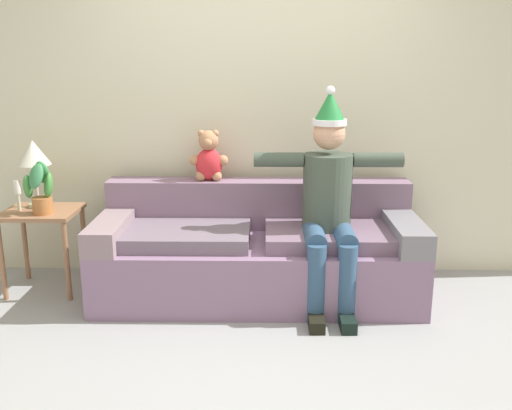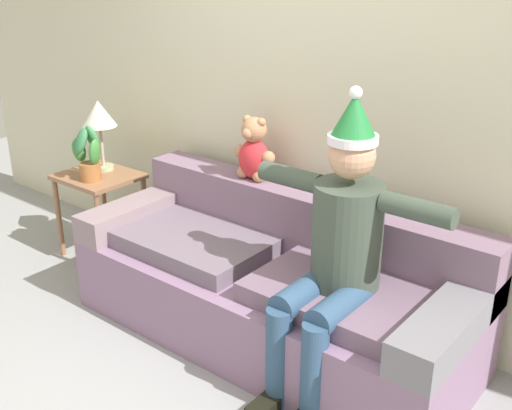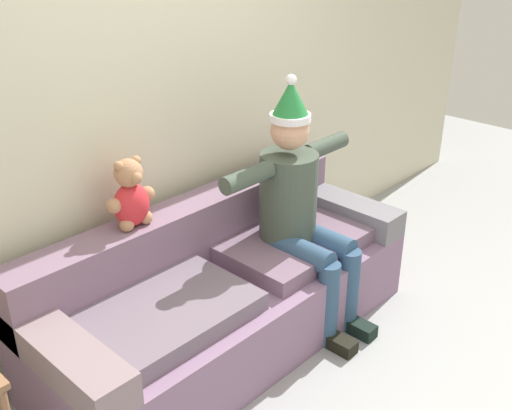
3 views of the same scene
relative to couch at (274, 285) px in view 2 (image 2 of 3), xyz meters
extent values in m
cube|color=beige|center=(0.00, 0.53, 1.03)|extent=(7.00, 0.10, 2.70)
cube|color=gray|center=(0.00, -0.05, -0.10)|extent=(2.28, 0.90, 0.43)
cube|color=slate|center=(0.00, 0.28, 0.29)|extent=(2.28, 0.24, 0.36)
cube|color=gray|center=(-1.03, -0.05, 0.20)|extent=(0.22, 0.90, 0.17)
cube|color=slate|center=(1.03, -0.05, 0.20)|extent=(0.22, 0.90, 0.17)
cube|color=slate|center=(-0.51, -0.10, 0.16)|extent=(0.91, 0.63, 0.10)
cube|color=slate|center=(0.51, -0.10, 0.16)|extent=(0.91, 0.63, 0.10)
cylinder|color=#404C40|center=(0.48, -0.07, 0.47)|extent=(0.34, 0.34, 0.52)
sphere|color=tan|center=(0.48, -0.07, 0.87)|extent=(0.22, 0.22, 0.22)
cylinder|color=white|center=(0.48, -0.07, 0.95)|extent=(0.23, 0.23, 0.04)
cone|color=#217836|center=(0.48, -0.07, 1.06)|extent=(0.21, 0.21, 0.20)
sphere|color=white|center=(0.48, -0.07, 1.16)|extent=(0.06, 0.06, 0.06)
cylinder|color=#314F70|center=(0.38, -0.27, 0.21)|extent=(0.14, 0.40, 0.14)
cylinder|color=#314F70|center=(0.38, -0.47, -0.05)|extent=(0.13, 0.13, 0.53)
cube|color=black|center=(0.38, -0.55, -0.28)|extent=(0.10, 0.24, 0.08)
cylinder|color=#314F70|center=(0.58, -0.27, 0.21)|extent=(0.14, 0.40, 0.14)
cylinder|color=#314F70|center=(0.58, -0.47, -0.05)|extent=(0.13, 0.13, 0.53)
cylinder|color=#404C40|center=(0.14, -0.07, 0.69)|extent=(0.34, 0.10, 0.10)
cylinder|color=#404C40|center=(0.82, -0.07, 0.69)|extent=(0.34, 0.10, 0.10)
ellipsoid|color=red|center=(-0.37, 0.28, 0.59)|extent=(0.20, 0.16, 0.24)
sphere|color=tan|center=(-0.37, 0.28, 0.77)|extent=(0.15, 0.15, 0.15)
sphere|color=tan|center=(-0.37, 0.22, 0.76)|extent=(0.07, 0.07, 0.07)
sphere|color=tan|center=(-0.42, 0.28, 0.83)|extent=(0.05, 0.05, 0.05)
sphere|color=tan|center=(-0.32, 0.28, 0.83)|extent=(0.05, 0.05, 0.05)
sphere|color=tan|center=(-0.47, 0.28, 0.62)|extent=(0.08, 0.08, 0.08)
sphere|color=tan|center=(-0.43, 0.25, 0.51)|extent=(0.08, 0.08, 0.08)
sphere|color=tan|center=(-0.26, 0.28, 0.62)|extent=(0.08, 0.08, 0.08)
sphere|color=tan|center=(-0.31, 0.25, 0.51)|extent=(0.08, 0.08, 0.08)
cube|color=#946647|center=(-1.58, 0.05, 0.28)|extent=(0.52, 0.46, 0.03)
cylinder|color=#946647|center=(-1.81, -0.15, -0.03)|extent=(0.04, 0.04, 0.58)
cylinder|color=#946647|center=(-1.35, -0.15, -0.03)|extent=(0.04, 0.04, 0.58)
cylinder|color=#946647|center=(-1.81, 0.25, -0.03)|extent=(0.04, 0.04, 0.58)
cylinder|color=#946647|center=(-1.35, 0.25, -0.03)|extent=(0.04, 0.04, 0.58)
cylinder|color=#B3B98A|center=(-1.63, 0.14, 0.31)|extent=(0.14, 0.14, 0.03)
cylinder|color=#B8AB95|center=(-1.63, 0.14, 0.47)|extent=(0.02, 0.02, 0.29)
cone|color=beige|center=(-1.63, 0.14, 0.70)|extent=(0.24, 0.24, 0.18)
cylinder|color=#A66434|center=(-1.52, -0.05, 0.36)|extent=(0.14, 0.14, 0.12)
ellipsoid|color=#3F8639|center=(-1.47, -0.04, 0.50)|extent=(0.11, 0.11, 0.19)
ellipsoid|color=#3A854A|center=(-1.52, -0.01, 0.59)|extent=(0.11, 0.12, 0.19)
ellipsoid|color=#3F863E|center=(-1.61, -0.06, 0.50)|extent=(0.08, 0.16, 0.20)
ellipsoid|color=#377E4C|center=(-1.53, -0.09, 0.58)|extent=(0.14, 0.14, 0.20)
cylinder|color=beige|center=(-1.73, 0.03, 0.36)|extent=(0.02, 0.02, 0.13)
cylinder|color=white|center=(-1.73, 0.03, 0.47)|extent=(0.04, 0.04, 0.10)
camera|label=1|loc=(0.05, -3.90, 1.37)|focal=39.79mm
camera|label=2|loc=(1.85, -2.46, 1.73)|focal=43.89mm
camera|label=3|loc=(-1.99, -2.16, 1.97)|focal=42.71mm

